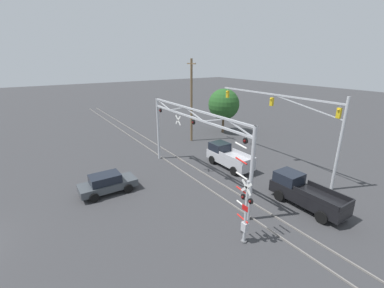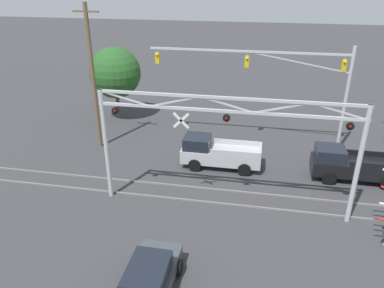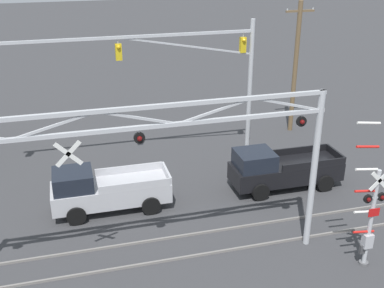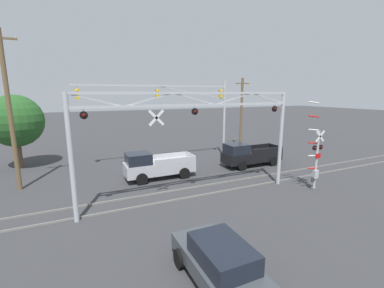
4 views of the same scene
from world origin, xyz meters
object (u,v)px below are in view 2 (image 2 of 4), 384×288
Objects in this scene: sedan_waiting at (149,280)px; pickup_truck_following at (352,165)px; pickup_truck_lead at (217,153)px; traffic_signal_span at (294,77)px; crossing_gantry at (226,134)px; background_tree_beyond_span at (115,73)px; utility_pole_left at (93,78)px.

pickup_truck_following is at bearing 49.39° from sedan_waiting.
pickup_truck_lead is at bearing 83.68° from sedan_waiting.
pickup_truck_lead is 0.96× the size of pickup_truck_following.
traffic_signal_span is at bearing 68.69° from sedan_waiting.
pickup_truck_following is at bearing -0.87° from pickup_truck_lead.
pickup_truck_lead and pickup_truck_following have the same top height.
background_tree_beyond_span is (-10.75, 12.31, -0.41)m from crossing_gantry.
crossing_gantry is at bearing -148.48° from pickup_truck_following.
crossing_gantry is 11.83m from utility_pole_left.
traffic_signal_span is at bearing 9.73° from utility_pole_left.
pickup_truck_following is at bearing -47.65° from traffic_signal_span.
utility_pole_left is at bearing 174.36° from pickup_truck_following.
traffic_signal_span is at bearing 132.35° from pickup_truck_following.
utility_pole_left reaches higher than crossing_gantry.
utility_pole_left is at bearing -170.27° from traffic_signal_span.
pickup_truck_lead is 0.51× the size of utility_pole_left.
background_tree_beyond_span is at bearing 131.13° from crossing_gantry.
crossing_gantry is at bearing -48.87° from background_tree_beyond_span.
traffic_signal_span is at bearing 39.75° from pickup_truck_lead.
pickup_truck_lead reaches higher than sedan_waiting.
traffic_signal_span is 2.66× the size of pickup_truck_lead.
utility_pole_left reaches higher than traffic_signal_span.
pickup_truck_following is 0.53× the size of utility_pole_left.
background_tree_beyond_span is at bearing 142.34° from pickup_truck_lead.
crossing_gantry is 8.01m from sedan_waiting.
pickup_truck_following is 20.07m from background_tree_beyond_span.
pickup_truck_lead is at bearing -37.66° from background_tree_beyond_span.
crossing_gantry is at bearing -32.51° from utility_pole_left.
background_tree_beyond_span is at bearing 166.08° from traffic_signal_span.
pickup_truck_lead is 10.08m from utility_pole_left.
crossing_gantry is at bearing 71.78° from sedan_waiting.
utility_pole_left reaches higher than background_tree_beyond_span.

